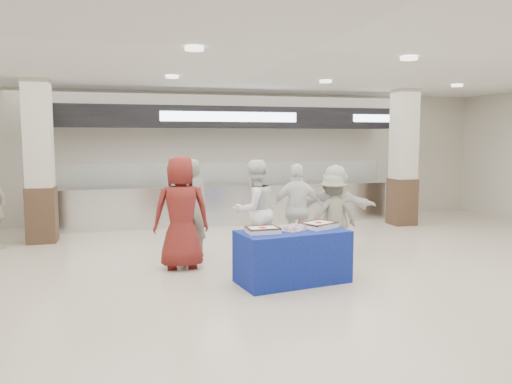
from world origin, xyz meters
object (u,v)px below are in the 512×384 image
object	(u,v)px
soldier_b	(333,214)
soldier_a	(191,208)
sheet_cake_right	(319,224)
cupcake_tray	(294,228)
civilian_white	(335,208)
civilian_maroon	(181,212)
display_table	(292,256)
chef_short	(298,209)
chef_tall	(254,211)
sheet_cake_left	(263,229)

from	to	relation	value
soldier_b	soldier_a	bearing A→B (deg)	-12.23
sheet_cake_right	cupcake_tray	distance (m)	0.43
cupcake_tray	soldier_b	distance (m)	1.94
soldier_a	civilian_white	world-z (taller)	soldier_a
cupcake_tray	civilian_maroon	size ratio (longest dim) A/B	0.30
display_table	chef_short	distance (m)	1.77
display_table	cupcake_tray	xyz separation A→B (m)	(0.03, 0.03, 0.41)
civilian_maroon	chef_tall	size ratio (longest dim) A/B	1.06
chef_tall	chef_short	xyz separation A→B (m)	(0.85, 0.21, -0.04)
cupcake_tray	sheet_cake_left	bearing A→B (deg)	-171.81
sheet_cake_right	cupcake_tray	world-z (taller)	sheet_cake_right
chef_short	cupcake_tray	bearing A→B (deg)	79.43
cupcake_tray	chef_short	world-z (taller)	chef_short
chef_short	soldier_b	xyz separation A→B (m)	(0.63, -0.08, -0.10)
chef_tall	cupcake_tray	bearing A→B (deg)	77.89
civilian_white	cupcake_tray	bearing A→B (deg)	73.67
cupcake_tray	chef_tall	size ratio (longest dim) A/B	0.32
civilian_maroon	soldier_a	world-z (taller)	civilian_maroon
cupcake_tray	display_table	bearing A→B (deg)	-129.47
sheet_cake_left	cupcake_tray	distance (m)	0.49
soldier_a	civilian_white	xyz separation A→B (m)	(2.58, -0.28, -0.06)
sheet_cake_left	sheet_cake_right	world-z (taller)	sheet_cake_right
sheet_cake_left	chef_tall	distance (m)	1.44
chef_tall	soldier_b	size ratio (longest dim) A/B	1.20
cupcake_tray	soldier_a	bearing A→B (deg)	123.17
civilian_maroon	chef_short	xyz separation A→B (m)	(2.09, 0.43, -0.09)
display_table	cupcake_tray	bearing A→B (deg)	41.13
sheet_cake_right	display_table	bearing A→B (deg)	-164.66
sheet_cake_left	soldier_a	size ratio (longest dim) A/B	0.26
cupcake_tray	chef_short	xyz separation A→B (m)	(0.61, 1.56, 0.02)
cupcake_tray	sheet_cake_right	bearing A→B (deg)	12.02
chef_tall	soldier_a	bearing A→B (deg)	-50.45
sheet_cake_left	civilian_maroon	distance (m)	1.57
soldier_a	civilian_white	bearing A→B (deg)	165.62
display_table	chef_tall	xyz separation A→B (m)	(-0.21, 1.38, 0.48)
soldier_a	chef_tall	size ratio (longest dim) A/B	1.00
cupcake_tray	soldier_b	size ratio (longest dim) A/B	0.38
sheet_cake_right	civilian_white	xyz separation A→B (m)	(0.93, 1.53, 0.00)
sheet_cake_left	soldier_b	world-z (taller)	soldier_b
cupcake_tray	civilian_maroon	bearing A→B (deg)	142.50
sheet_cake_right	civilian_maroon	size ratio (longest dim) A/B	0.33
sheet_cake_left	soldier_a	distance (m)	2.10
chef_tall	soldier_b	world-z (taller)	chef_tall
chef_short	civilian_white	bearing A→B (deg)	-165.20
civilian_maroon	chef_tall	world-z (taller)	civilian_maroon
display_table	civilian_white	distance (m)	2.18
civilian_maroon	chef_short	distance (m)	2.14
sheet_cake_left	civilian_white	size ratio (longest dim) A/B	0.28
chef_tall	civilian_white	bearing A→B (deg)	167.42
sheet_cake_right	civilian_maroon	world-z (taller)	civilian_maroon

